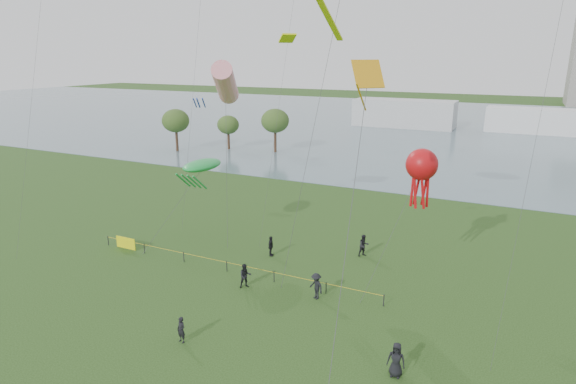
% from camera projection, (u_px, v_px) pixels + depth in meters
% --- Properties ---
extents(lake, '(400.00, 120.00, 0.08)m').
position_uv_depth(lake, '(462.00, 127.00, 108.22)').
color(lake, slate).
rests_on(lake, ground_plane).
extents(pavilion_left, '(22.00, 8.00, 6.00)m').
position_uv_depth(pavilion_left, '(404.00, 113.00, 108.09)').
color(pavilion_left, silver).
rests_on(pavilion_left, ground_plane).
extents(pavilion_right, '(18.00, 7.00, 5.00)m').
position_uv_depth(pavilion_right, '(532.00, 121.00, 99.96)').
color(pavilion_right, white).
rests_on(pavilion_right, ground_plane).
extents(trees, '(19.86, 10.99, 7.22)m').
position_uv_depth(trees, '(227.00, 122.00, 79.81)').
color(trees, '#3B271A').
rests_on(trees, ground_plane).
extents(fence, '(24.07, 0.07, 1.05)m').
position_uv_depth(fence, '(162.00, 251.00, 38.64)').
color(fence, black).
rests_on(fence, ground_plane).
extents(spectator_a, '(1.07, 1.06, 1.75)m').
position_uv_depth(spectator_a, '(245.00, 276.00, 33.55)').
color(spectator_a, black).
rests_on(spectator_a, ground_plane).
extents(spectator_b, '(1.36, 1.15, 1.83)m').
position_uv_depth(spectator_b, '(316.00, 286.00, 31.98)').
color(spectator_b, black).
rests_on(spectator_b, ground_plane).
extents(spectator_c, '(0.57, 1.03, 1.67)m').
position_uv_depth(spectator_c, '(271.00, 246.00, 38.84)').
color(spectator_c, black).
rests_on(spectator_c, ground_plane).
extents(spectator_d, '(0.95, 0.65, 1.86)m').
position_uv_depth(spectator_d, '(396.00, 360.00, 24.23)').
color(spectator_d, black).
rests_on(spectator_d, ground_plane).
extents(spectator_f, '(0.62, 0.47, 1.55)m').
position_uv_depth(spectator_f, '(181.00, 330.00, 27.14)').
color(spectator_f, black).
rests_on(spectator_f, ground_plane).
extents(spectator_g, '(1.10, 1.12, 1.82)m').
position_uv_depth(spectator_g, '(364.00, 246.00, 38.77)').
color(spectator_g, black).
rests_on(spectator_g, ground_plane).
extents(kite_windsock, '(4.21, 5.05, 15.36)m').
position_uv_depth(kite_windsock, '(225.00, 83.00, 39.60)').
color(kite_windsock, '#3F3F42').
extents(kite_creature, '(4.40, 6.54, 7.32)m').
position_uv_depth(kite_creature, '(202.00, 166.00, 39.89)').
color(kite_creature, '#3F3F42').
extents(kite_octopus, '(3.67, 4.92, 9.86)m').
position_uv_depth(kite_octopus, '(422.00, 166.00, 31.52)').
color(kite_octopus, '#3F3F42').
extents(kite_delta, '(3.06, 12.95, 15.53)m').
position_uv_depth(kite_delta, '(365.00, 92.00, 21.77)').
color(kite_delta, '#3F3F42').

